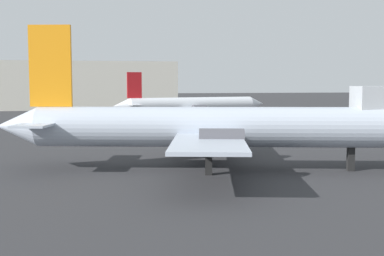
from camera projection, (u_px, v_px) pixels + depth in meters
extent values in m
cylinder|color=#B2BCCC|center=(228.00, 127.00, 38.33)|extent=(29.43, 9.76, 3.10)
cone|color=#B2BCCC|center=(17.00, 126.00, 38.90)|extent=(4.03, 3.80, 3.10)
cube|color=#B2BCCC|center=(209.00, 133.00, 38.42)|extent=(9.87, 23.64, 0.25)
cube|color=#B2BCCC|center=(45.00, 122.00, 38.80)|extent=(4.36, 8.93, 0.16)
cube|color=orange|center=(50.00, 66.00, 38.38)|extent=(3.26, 1.05, 6.28)
cylinder|color=#4C4C54|center=(219.00, 130.00, 42.79)|extent=(3.41, 2.50, 1.84)
cylinder|color=#4C4C54|center=(222.00, 142.00, 34.02)|extent=(3.41, 2.50, 1.84)
cube|color=black|center=(351.00, 159.00, 38.22)|extent=(0.62, 0.62, 1.80)
cube|color=black|center=(209.00, 155.00, 40.64)|extent=(0.62, 0.62, 1.80)
cube|color=black|center=(209.00, 163.00, 36.57)|extent=(0.62, 0.62, 1.80)
cylinder|color=silver|center=(193.00, 105.00, 83.47)|extent=(21.87, 7.10, 2.52)
cone|color=silver|center=(256.00, 104.00, 88.35)|extent=(3.25, 3.06, 2.52)
cone|color=silver|center=(122.00, 106.00, 78.60)|extent=(3.25, 3.06, 2.52)
cube|color=silver|center=(187.00, 107.00, 83.08)|extent=(6.97, 19.69, 0.18)
cube|color=silver|center=(132.00, 104.00, 79.28)|extent=(3.10, 6.54, 0.12)
cube|color=red|center=(134.00, 85.00, 79.14)|extent=(2.39, 0.73, 4.12)
cylinder|color=#4C4C54|center=(182.00, 107.00, 86.74)|extent=(2.49, 1.80, 1.35)
cylinder|color=#4C4C54|center=(200.00, 109.00, 79.96)|extent=(2.49, 1.80, 1.35)
cube|color=black|center=(230.00, 116.00, 86.44)|extent=(0.45, 0.45, 1.77)
cube|color=black|center=(183.00, 117.00, 84.61)|extent=(0.45, 0.45, 1.77)
cube|color=black|center=(190.00, 118.00, 81.87)|extent=(0.45, 0.45, 1.77)
cube|color=#B2B7BC|center=(371.00, 104.00, 38.51)|extent=(2.83, 3.15, 2.80)
cube|color=beige|center=(52.00, 85.00, 132.17)|extent=(63.65, 26.22, 12.04)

